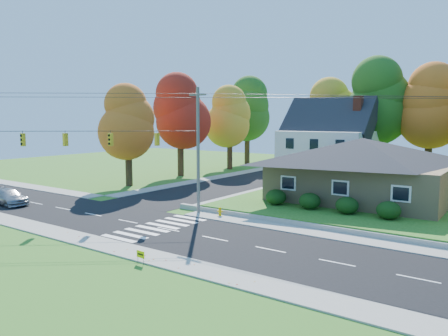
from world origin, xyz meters
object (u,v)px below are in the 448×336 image
(ranch_house, at_px, (362,168))
(silver_sedan, at_px, (8,197))
(fire_hydrant, at_px, (220,212))
(white_car, at_px, (292,168))

(ranch_house, distance_m, silver_sedan, 31.14)
(ranch_house, distance_m, fire_hydrant, 13.35)
(silver_sedan, bearing_deg, white_car, -13.54)
(white_car, relative_size, fire_hydrant, 5.56)
(ranch_house, relative_size, white_car, 3.51)
(white_car, bearing_deg, ranch_house, -72.52)
(ranch_house, bearing_deg, fire_hydrant, -124.96)
(white_car, height_order, fire_hydrant, white_car)
(ranch_house, xyz_separation_m, fire_hydrant, (-7.47, -10.68, -2.91))
(silver_sedan, relative_size, white_car, 1.13)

